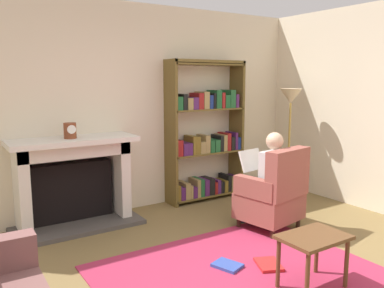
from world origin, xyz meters
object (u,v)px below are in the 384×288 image
at_px(bookshelf, 206,136).
at_px(floor_lamp, 290,106).
at_px(mantel_clock, 70,131).
at_px(seated_reader, 266,175).
at_px(fireplace, 73,179).
at_px(armchair_reading, 274,194).
at_px(side_table, 313,244).

distance_m(bookshelf, floor_lamp, 1.30).
distance_m(mantel_clock, bookshelf, 1.99).
bearing_deg(floor_lamp, seated_reader, -146.98).
bearing_deg(bookshelf, floor_lamp, -27.46).
bearing_deg(seated_reader, mantel_clock, -41.82).
bearing_deg(fireplace, armchair_reading, -36.29).
xyz_separation_m(mantel_clock, seated_reader, (1.92, -1.18, -0.53)).
xyz_separation_m(fireplace, side_table, (1.22, -2.55, -0.18)).
xyz_separation_m(mantel_clock, bookshelf, (1.98, 0.14, -0.23)).
bearing_deg(mantel_clock, fireplace, 70.32).
height_order(bookshelf, side_table, bookshelf).
bearing_deg(side_table, fireplace, 115.56).
relative_size(fireplace, side_table, 2.63).
bearing_deg(bookshelf, side_table, -105.61).
bearing_deg(mantel_clock, floor_lamp, -8.01).
distance_m(mantel_clock, side_table, 2.85).
relative_size(seated_reader, floor_lamp, 0.71).
bearing_deg(armchair_reading, floor_lamp, -152.83).
bearing_deg(mantel_clock, seated_reader, -31.60).
bearing_deg(fireplace, bookshelf, 1.01).
distance_m(seated_reader, floor_lamp, 1.55).
height_order(mantel_clock, armchair_reading, mantel_clock).
bearing_deg(side_table, bookshelf, 74.39).
bearing_deg(side_table, mantel_clock, 117.15).
height_order(armchair_reading, side_table, armchair_reading).
height_order(side_table, floor_lamp, floor_lamp).
bearing_deg(armchair_reading, side_table, 49.07).
bearing_deg(armchair_reading, bookshelf, -101.72).
bearing_deg(mantel_clock, bookshelf, 3.93).
bearing_deg(seated_reader, fireplace, -44.47).
xyz_separation_m(bookshelf, side_table, (-0.72, -2.58, -0.54)).
height_order(seated_reader, floor_lamp, floor_lamp).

